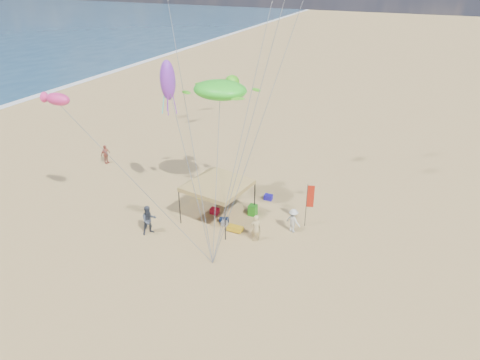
{
  "coord_description": "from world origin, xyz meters",
  "views": [
    {
      "loc": [
        8.43,
        -16.04,
        14.48
      ],
      "look_at": [
        0.0,
        3.0,
        4.0
      ],
      "focal_mm": 32.34,
      "sensor_mm": 36.0,
      "label": 1
    }
  ],
  "objects_px": {
    "beach_cart": "(235,228)",
    "person_near_a": "(256,228)",
    "person_far_a": "(106,154)",
    "person_near_b": "(149,220)",
    "person_near_c": "(293,221)",
    "feather_flag": "(309,199)",
    "canopy_tent": "(217,169)",
    "cooler_red": "(215,211)",
    "chair_yellow": "(201,193)",
    "chair_green": "(253,210)",
    "cooler_blue": "(268,197)"
  },
  "relations": [
    {
      "from": "cooler_red",
      "to": "chair_yellow",
      "type": "distance_m",
      "value": 2.36
    },
    {
      "from": "feather_flag",
      "to": "cooler_red",
      "type": "xyz_separation_m",
      "value": [
        -5.88,
        -0.96,
        -1.74
      ]
    },
    {
      "from": "feather_flag",
      "to": "cooler_red",
      "type": "bearing_deg",
      "value": -170.71
    },
    {
      "from": "canopy_tent",
      "to": "person_near_c",
      "type": "relative_size",
      "value": 4.41
    },
    {
      "from": "canopy_tent",
      "to": "feather_flag",
      "type": "bearing_deg",
      "value": 14.84
    },
    {
      "from": "person_near_b",
      "to": "person_far_a",
      "type": "height_order",
      "value": "person_near_b"
    },
    {
      "from": "feather_flag",
      "to": "chair_green",
      "type": "height_order",
      "value": "feather_flag"
    },
    {
      "from": "chair_yellow",
      "to": "cooler_red",
      "type": "bearing_deg",
      "value": -40.46
    },
    {
      "from": "beach_cart",
      "to": "feather_flag",
      "type": "bearing_deg",
      "value": 31.09
    },
    {
      "from": "beach_cart",
      "to": "person_near_a",
      "type": "distance_m",
      "value": 1.65
    },
    {
      "from": "person_near_c",
      "to": "person_far_a",
      "type": "height_order",
      "value": "person_far_a"
    },
    {
      "from": "cooler_blue",
      "to": "chair_green",
      "type": "bearing_deg",
      "value": -95.62
    },
    {
      "from": "canopy_tent",
      "to": "beach_cart",
      "type": "bearing_deg",
      "value": -29.04
    },
    {
      "from": "cooler_blue",
      "to": "chair_green",
      "type": "xyz_separation_m",
      "value": [
        -0.22,
        -2.27,
        0.16
      ]
    },
    {
      "from": "beach_cart",
      "to": "person_near_a",
      "type": "xyz_separation_m",
      "value": [
        1.47,
        -0.37,
        0.64
      ]
    },
    {
      "from": "feather_flag",
      "to": "person_near_c",
      "type": "height_order",
      "value": "feather_flag"
    },
    {
      "from": "person_near_c",
      "to": "person_near_a",
      "type": "bearing_deg",
      "value": 65.5
    },
    {
      "from": "feather_flag",
      "to": "person_near_c",
      "type": "relative_size",
      "value": 1.89
    },
    {
      "from": "person_near_c",
      "to": "beach_cart",
      "type": "bearing_deg",
      "value": 43.11
    },
    {
      "from": "person_far_a",
      "to": "cooler_red",
      "type": "bearing_deg",
      "value": -100.21
    },
    {
      "from": "cooler_blue",
      "to": "chair_yellow",
      "type": "relative_size",
      "value": 0.77
    },
    {
      "from": "person_near_a",
      "to": "cooler_blue",
      "type": "bearing_deg",
      "value": -117.25
    },
    {
      "from": "beach_cart",
      "to": "canopy_tent",
      "type": "bearing_deg",
      "value": 150.96
    },
    {
      "from": "person_near_b",
      "to": "chair_green",
      "type": "bearing_deg",
      "value": -10.65
    },
    {
      "from": "canopy_tent",
      "to": "chair_yellow",
      "type": "relative_size",
      "value": 9.57
    },
    {
      "from": "cooler_blue",
      "to": "beach_cart",
      "type": "xyz_separation_m",
      "value": [
        -0.46,
        -4.47,
        0.01
      ]
    },
    {
      "from": "beach_cart",
      "to": "person_near_c",
      "type": "xyz_separation_m",
      "value": [
        3.17,
        1.39,
        0.56
      ]
    },
    {
      "from": "feather_flag",
      "to": "person_far_a",
      "type": "xyz_separation_m",
      "value": [
        -17.44,
        2.54,
        -1.15
      ]
    },
    {
      "from": "chair_yellow",
      "to": "person_near_c",
      "type": "bearing_deg",
      "value": -11.87
    },
    {
      "from": "person_near_c",
      "to": "feather_flag",
      "type": "bearing_deg",
      "value": -106.2
    },
    {
      "from": "person_far_a",
      "to": "person_near_b",
      "type": "bearing_deg",
      "value": -121.42
    },
    {
      "from": "person_near_a",
      "to": "person_far_a",
      "type": "height_order",
      "value": "person_near_a"
    },
    {
      "from": "cooler_red",
      "to": "cooler_blue",
      "type": "distance_m",
      "value": 4.01
    },
    {
      "from": "cooler_red",
      "to": "chair_yellow",
      "type": "height_order",
      "value": "chair_yellow"
    },
    {
      "from": "person_near_b",
      "to": "chair_yellow",
      "type": "bearing_deg",
      "value": 28.59
    },
    {
      "from": "feather_flag",
      "to": "person_near_b",
      "type": "relative_size",
      "value": 1.55
    },
    {
      "from": "feather_flag",
      "to": "person_far_a",
      "type": "height_order",
      "value": "feather_flag"
    },
    {
      "from": "beach_cart",
      "to": "cooler_red",
      "type": "bearing_deg",
      "value": 146.95
    },
    {
      "from": "person_near_a",
      "to": "person_far_a",
      "type": "relative_size",
      "value": 1.08
    },
    {
      "from": "feather_flag",
      "to": "beach_cart",
      "type": "relative_size",
      "value": 3.2
    },
    {
      "from": "chair_green",
      "to": "chair_yellow",
      "type": "xyz_separation_m",
      "value": [
        -4.08,
        0.67,
        0.0
      ]
    },
    {
      "from": "beach_cart",
      "to": "chair_green",
      "type": "bearing_deg",
      "value": 83.92
    },
    {
      "from": "canopy_tent",
      "to": "person_near_c",
      "type": "xyz_separation_m",
      "value": [
        4.74,
        0.52,
        -2.71
      ]
    },
    {
      "from": "person_near_c",
      "to": "person_far_a",
      "type": "distance_m",
      "value": 17.13
    },
    {
      "from": "person_near_a",
      "to": "person_near_b",
      "type": "bearing_deg",
      "value": -21.79
    },
    {
      "from": "cooler_red",
      "to": "chair_green",
      "type": "relative_size",
      "value": 0.77
    },
    {
      "from": "canopy_tent",
      "to": "cooler_red",
      "type": "xyz_separation_m",
      "value": [
        -0.49,
        0.47,
        -3.28
      ]
    },
    {
      "from": "feather_flag",
      "to": "person_near_a",
      "type": "bearing_deg",
      "value": -131.29
    },
    {
      "from": "cooler_blue",
      "to": "person_near_a",
      "type": "distance_m",
      "value": 4.98
    },
    {
      "from": "person_near_b",
      "to": "person_near_c",
      "type": "distance_m",
      "value": 8.54
    }
  ]
}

